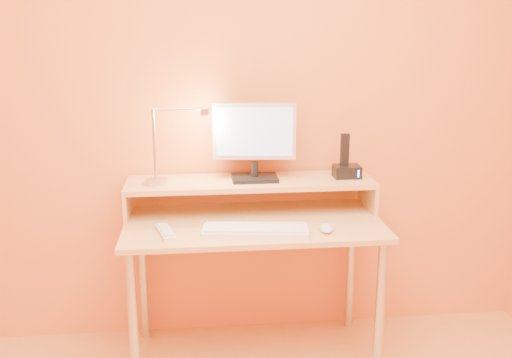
{
  "coord_description": "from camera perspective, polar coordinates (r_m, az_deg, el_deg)",
  "views": [
    {
      "loc": [
        -0.25,
        -1.34,
        1.61
      ],
      "look_at": [
        0.01,
        1.13,
        0.94
      ],
      "focal_mm": 40.06,
      "sensor_mm": 36.0,
      "label": 1
    }
  ],
  "objects": [
    {
      "name": "monitor_back",
      "position": [
        2.76,
        -0.21,
        4.88
      ],
      "size": [
        0.36,
        0.05,
        0.23
      ],
      "primitive_type": "cube",
      "rotation": [
        0.0,
        0.0,
        -0.11
      ],
      "color": "black",
      "rests_on": "monitor_panel"
    },
    {
      "name": "monitor_panel",
      "position": [
        2.74,
        -0.16,
        4.8
      ],
      "size": [
        0.4,
        0.08,
        0.27
      ],
      "primitive_type": "cube",
      "rotation": [
        0.0,
        0.0,
        -0.11
      ],
      "color": "silver",
      "rests_on": "monitor_neck"
    },
    {
      "name": "desk_leg_bl",
      "position": [
        3.06,
        -11.18,
        -9.55
      ],
      "size": [
        0.04,
        0.04,
        0.69
      ],
      "primitive_type": "cylinder",
      "color": "#BDBDC0",
      "rests_on": "floor"
    },
    {
      "name": "shelf_riser_right",
      "position": [
        2.92,
        11.09,
        -1.52
      ],
      "size": [
        0.02,
        0.3,
        0.14
      ],
      "primitive_type": "cube",
      "color": "#E0B46E",
      "rests_on": "desk_lower"
    },
    {
      "name": "phone_handset",
      "position": [
        2.82,
        8.85,
        2.91
      ],
      "size": [
        0.04,
        0.03,
        0.16
      ],
      "primitive_type": "cube",
      "rotation": [
        0.0,
        0.0,
        0.0
      ],
      "color": "black",
      "rests_on": "phone_dock"
    },
    {
      "name": "keyboard",
      "position": [
        2.52,
        -0.08,
        -5.22
      ],
      "size": [
        0.48,
        0.2,
        0.02
      ],
      "primitive_type": "cube",
      "rotation": [
        0.0,
        0.0,
        -0.12
      ],
      "color": "white",
      "rests_on": "desk_lower"
    },
    {
      "name": "desk_shelf",
      "position": [
        2.78,
        -0.56,
        -0.33
      ],
      "size": [
        1.2,
        0.3,
        0.02
      ],
      "primitive_type": "cube",
      "color": "#E0B46E",
      "rests_on": "desk_lower"
    },
    {
      "name": "desk_leg_br",
      "position": [
        3.15,
        9.43,
        -8.73
      ],
      "size": [
        0.04,
        0.04,
        0.69
      ],
      "primitive_type": "cylinder",
      "color": "#BDBDC0",
      "rests_on": "floor"
    },
    {
      "name": "monitor_neck",
      "position": [
        2.77,
        -0.14,
        0.99
      ],
      "size": [
        0.04,
        0.04,
        0.07
      ],
      "primitive_type": "cylinder",
      "color": "black",
      "rests_on": "monitor_foot"
    },
    {
      "name": "lamp_post",
      "position": [
        2.7,
        -10.12,
        3.38
      ],
      "size": [
        0.01,
        0.01,
        0.33
      ],
      "primitive_type": "cylinder",
      "color": "#BDBDC0",
      "rests_on": "lamp_base"
    },
    {
      "name": "lamp_base",
      "position": [
        2.74,
        -9.95,
        -0.25
      ],
      "size": [
        0.1,
        0.1,
        0.02
      ],
      "primitive_type": "cylinder",
      "color": "#BDBDC0",
      "rests_on": "desk_shelf"
    },
    {
      "name": "lamp_arm",
      "position": [
        2.67,
        -7.69,
        6.93
      ],
      "size": [
        0.24,
        0.01,
        0.01
      ],
      "primitive_type": "cylinder",
      "rotation": [
        0.0,
        1.57,
        0.0
      ],
      "color": "#BDBDC0",
      "rests_on": "lamp_post"
    },
    {
      "name": "phone_dock",
      "position": [
        2.85,
        9.05,
        0.76
      ],
      "size": [
        0.13,
        0.1,
        0.06
      ],
      "primitive_type": "cube",
      "rotation": [
        0.0,
        0.0,
        0.0
      ],
      "color": "black",
      "rests_on": "desk_shelf"
    },
    {
      "name": "phone_led",
      "position": [
        2.82,
        10.2,
        0.52
      ],
      "size": [
        0.01,
        0.0,
        0.04
      ],
      "primitive_type": "cube",
      "color": "#326CF4",
      "rests_on": "phone_dock"
    },
    {
      "name": "monitor_foot",
      "position": [
        2.78,
        -0.14,
        0.11
      ],
      "size": [
        0.22,
        0.16,
        0.02
      ],
      "primitive_type": "cube",
      "color": "black",
      "rests_on": "desk_shelf"
    },
    {
      "name": "wall_back",
      "position": [
        2.87,
        -0.9,
        7.95
      ],
      "size": [
        3.0,
        0.04,
        2.5
      ],
      "primitive_type": "cube",
      "color": "#E07D44",
      "rests_on": "floor"
    },
    {
      "name": "desk_leg_fr",
      "position": [
        2.72,
        12.24,
        -12.92
      ],
      "size": [
        0.04,
        0.04,
        0.69
      ],
      "primitive_type": "cylinder",
      "color": "#BDBDC0",
      "rests_on": "floor"
    },
    {
      "name": "desk_leg_fl",
      "position": [
        2.61,
        -12.14,
        -14.11
      ],
      "size": [
        0.04,
        0.04,
        0.69
      ],
      "primitive_type": "cylinder",
      "color": "#BDBDC0",
      "rests_on": "floor"
    },
    {
      "name": "monitor_screen",
      "position": [
        2.72,
        -0.12,
        4.73
      ],
      "size": [
        0.36,
        0.04,
        0.23
      ],
      "primitive_type": "cube",
      "rotation": [
        0.0,
        0.0,
        -0.11
      ],
      "color": "#99B0DA",
      "rests_on": "monitor_panel"
    },
    {
      "name": "lamp_head",
      "position": [
        2.67,
        -5.09,
        6.69
      ],
      "size": [
        0.04,
        0.04,
        0.03
      ],
      "primitive_type": "cylinder",
      "color": "#BDBDC0",
      "rests_on": "lamp_arm"
    },
    {
      "name": "shelf_riser_left",
      "position": [
        2.81,
        -12.64,
        -2.23
      ],
      "size": [
        0.02,
        0.3,
        0.14
      ],
      "primitive_type": "cube",
      "color": "#E0B46E",
      "rests_on": "desk_lower"
    },
    {
      "name": "desk_lower",
      "position": [
        2.69,
        -0.25,
        -4.47
      ],
      "size": [
        1.2,
        0.6,
        0.02
      ],
      "primitive_type": "cube",
      "color": "#E0B46E",
      "rests_on": "floor"
    },
    {
      "name": "lamp_bulb",
      "position": [
        2.67,
        -5.08,
        6.35
      ],
      "size": [
        0.03,
        0.03,
        0.0
      ],
      "primitive_type": "cylinder",
      "color": "#FFEAC6",
      "rests_on": "lamp_head"
    },
    {
      "name": "remote_control",
      "position": [
        2.55,
        -9.01,
        -5.28
      ],
      "size": [
        0.1,
        0.2,
        0.02
      ],
      "primitive_type": "cube",
      "rotation": [
        0.0,
        0.0,
        0.26
      ],
      "color": "white",
      "rests_on": "desk_lower"
    },
    {
      "name": "mouse",
      "position": [
        2.56,
        7.03,
        -4.89
      ],
      "size": [
        0.07,
        0.11,
        0.03
      ],
      "primitive_type": "ellipsoid",
      "rotation": [
        0.0,
        0.0,
        -0.15
      ],
      "color": "silver",
      "rests_on": "desk_lower"
    }
  ]
}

